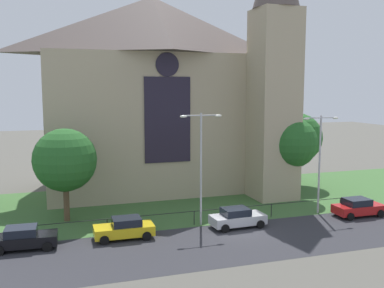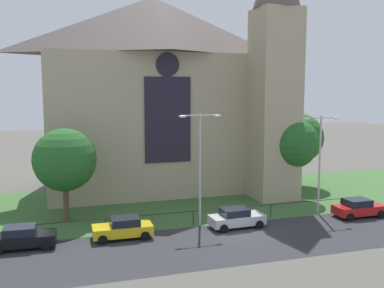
{
  "view_description": "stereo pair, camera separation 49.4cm",
  "coord_description": "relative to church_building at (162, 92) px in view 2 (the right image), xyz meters",
  "views": [
    {
      "loc": [
        -13.04,
        -29.1,
        10.59
      ],
      "look_at": [
        -1.07,
        8.0,
        5.67
      ],
      "focal_mm": 41.03,
      "sensor_mm": 36.0,
      "label": 1
    },
    {
      "loc": [
        -12.57,
        -29.25,
        10.59
      ],
      "look_at": [
        -1.07,
        8.0,
        5.67
      ],
      "focal_mm": 41.03,
      "sensor_mm": 36.0,
      "label": 2
    }
  ],
  "objects": [
    {
      "name": "tree_right_near",
      "position": [
        10.87,
        -8.12,
        -4.9
      ],
      "size": [
        4.88,
        4.88,
        7.86
      ],
      "color": "#4C3823",
      "rests_on": "ground"
    },
    {
      "name": "streetlamp_near",
      "position": [
        -0.25,
        -13.5,
        -4.74
      ],
      "size": [
        3.37,
        0.26,
        8.78
      ],
      "color": "#B2B2B7",
      "rests_on": "ground"
    },
    {
      "name": "ground",
      "position": [
        1.89,
        -5.9,
        -10.27
      ],
      "size": [
        160.0,
        160.0,
        0.0
      ],
      "primitive_type": "plane",
      "color": "#56544C"
    },
    {
      "name": "grass_verge",
      "position": [
        1.89,
        -7.9,
        -10.27
      ],
      "size": [
        120.0,
        20.0,
        0.01
      ],
      "primitive_type": "cube",
      "color": "#3D6633",
      "rests_on": "ground"
    },
    {
      "name": "road_asphalt",
      "position": [
        1.89,
        -17.9,
        -10.27
      ],
      "size": [
        120.0,
        8.0,
        0.01
      ],
      "primitive_type": "cube",
      "color": "#2D2D33",
      "rests_on": "ground"
    },
    {
      "name": "tree_right_far",
      "position": [
        14.3,
        -3.45,
        -5.04
      ],
      "size": [
        5.4,
        5.4,
        7.98
      ],
      "color": "#4C3823",
      "rests_on": "ground"
    },
    {
      "name": "church_building",
      "position": [
        0.0,
        0.0,
        0.0
      ],
      "size": [
        23.2,
        16.2,
        26.0
      ],
      "color": "tan",
      "rests_on": "ground"
    },
    {
      "name": "tree_left_near",
      "position": [
        -10.21,
        -9.19,
        -5.31
      ],
      "size": [
        5.04,
        5.04,
        7.5
      ],
      "color": "brown",
      "rests_on": "ground"
    },
    {
      "name": "iron_railing",
      "position": [
        -0.77,
        -13.4,
        -9.31
      ],
      "size": [
        26.99,
        0.07,
        1.13
      ],
      "color": "black",
      "rests_on": "ground"
    },
    {
      "name": "parked_car_red",
      "position": [
        13.05,
        -15.3,
        -9.53
      ],
      "size": [
        4.21,
        2.05,
        1.51
      ],
      "rotation": [
        0.0,
        0.0,
        -0.01
      ],
      "color": "#B21919",
      "rests_on": "ground"
    },
    {
      "name": "parked_car_silver",
      "position": [
        2.22,
        -14.93,
        -9.53
      ],
      "size": [
        4.27,
        2.15,
        1.51
      ],
      "rotation": [
        0.0,
        0.0,
        0.04
      ],
      "color": "#B7B7BC",
      "rests_on": "ground"
    },
    {
      "name": "streetlamp_far",
      "position": [
        10.37,
        -13.5,
        -4.95
      ],
      "size": [
        3.37,
        0.26,
        8.39
      ],
      "color": "#B2B2B7",
      "rests_on": "ground"
    },
    {
      "name": "parked_car_black",
      "position": [
        -13.17,
        -14.85,
        -9.53
      ],
      "size": [
        4.28,
        2.2,
        1.51
      ],
      "rotation": [
        0.0,
        0.0,
        -0.05
      ],
      "color": "black",
      "rests_on": "ground"
    },
    {
      "name": "parked_car_yellow",
      "position": [
        -6.46,
        -14.85,
        -9.53
      ],
      "size": [
        4.22,
        2.07,
        1.51
      ],
      "rotation": [
        0.0,
        0.0,
        3.13
      ],
      "color": "gold",
      "rests_on": "ground"
    }
  ]
}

